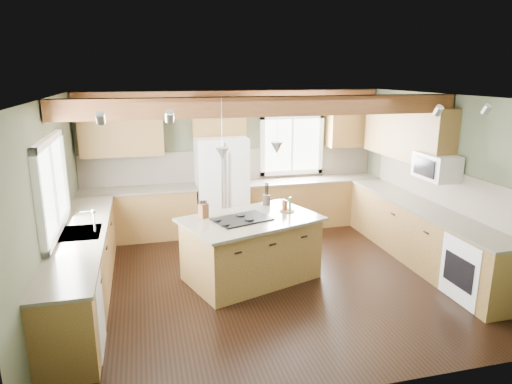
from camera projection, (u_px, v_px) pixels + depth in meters
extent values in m
plane|color=black|center=(268.00, 279.00, 6.62)|extent=(5.60, 5.60, 0.00)
plane|color=silver|center=(270.00, 97.00, 5.96)|extent=(5.60, 5.60, 0.00)
plane|color=#424833|center=(233.00, 160.00, 8.64)|extent=(5.60, 0.00, 5.60)
plane|color=#424833|center=(51.00, 207.00, 5.63)|extent=(0.00, 5.00, 5.00)
plane|color=#424833|center=(445.00, 181.00, 6.95)|extent=(0.00, 5.00, 5.00)
cube|color=brown|center=(268.00, 106.00, 6.09)|extent=(5.55, 0.26, 0.26)
cube|color=brown|center=(234.00, 93.00, 8.23)|extent=(5.55, 0.20, 0.10)
cube|color=brown|center=(234.00, 165.00, 8.65)|extent=(5.58, 0.03, 0.58)
cube|color=brown|center=(442.00, 186.00, 7.02)|extent=(0.03, 3.70, 0.58)
cube|color=brown|center=(139.00, 215.00, 8.15)|extent=(2.02, 0.60, 0.88)
cube|color=brown|center=(137.00, 190.00, 8.04)|extent=(2.06, 0.64, 0.04)
cube|color=brown|center=(311.00, 203.00, 8.93)|extent=(2.62, 0.60, 0.88)
cube|color=brown|center=(312.00, 180.00, 8.81)|extent=(2.66, 0.64, 0.04)
cube|color=brown|center=(84.00, 267.00, 5.97)|extent=(0.60, 3.70, 0.88)
cube|color=brown|center=(80.00, 234.00, 5.85)|extent=(0.64, 3.74, 0.04)
cube|color=brown|center=(421.00, 235.00, 7.15)|extent=(0.60, 3.70, 0.88)
cube|color=brown|center=(424.00, 207.00, 7.03)|extent=(0.64, 3.74, 0.04)
cube|color=brown|center=(121.00, 130.00, 7.84)|extent=(1.40, 0.35, 0.90)
cube|color=brown|center=(218.00, 116.00, 8.19)|extent=(0.96, 0.35, 0.70)
cube|color=brown|center=(406.00, 132.00, 7.59)|extent=(0.35, 2.20, 0.90)
cube|color=brown|center=(351.00, 123.00, 8.85)|extent=(0.90, 0.35, 0.90)
cube|color=white|center=(51.00, 186.00, 5.62)|extent=(0.04, 1.60, 1.05)
cube|color=white|center=(292.00, 145.00, 8.83)|extent=(1.10, 0.04, 1.00)
cube|color=#262628|center=(80.00, 234.00, 5.85)|extent=(0.50, 0.65, 0.03)
cylinder|color=#B2B2B7|center=(94.00, 222.00, 5.86)|extent=(0.02, 0.02, 0.28)
cube|color=white|center=(71.00, 318.00, 4.76)|extent=(0.60, 0.60, 0.84)
cube|color=white|center=(478.00, 269.00, 5.93)|extent=(0.60, 0.72, 0.84)
cube|color=white|center=(436.00, 167.00, 6.79)|extent=(0.40, 0.70, 0.38)
cone|color=#B2B2B7|center=(222.00, 154.00, 5.95)|extent=(0.18, 0.18, 0.16)
cone|color=#B2B2B7|center=(277.00, 148.00, 6.41)|extent=(0.18, 0.18, 0.16)
cube|color=white|center=(222.00, 186.00, 8.31)|extent=(0.90, 0.74, 1.80)
cube|color=brown|center=(251.00, 250.00, 6.55)|extent=(2.00, 1.58, 0.88)
cube|color=brown|center=(251.00, 219.00, 6.43)|extent=(2.15, 1.73, 0.04)
cube|color=black|center=(242.00, 219.00, 6.35)|extent=(0.88, 0.72, 0.02)
cube|color=brown|center=(203.00, 211.00, 6.41)|extent=(0.16, 0.15, 0.21)
cylinder|color=#3C3630|center=(267.00, 200.00, 7.06)|extent=(0.17, 0.17, 0.16)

